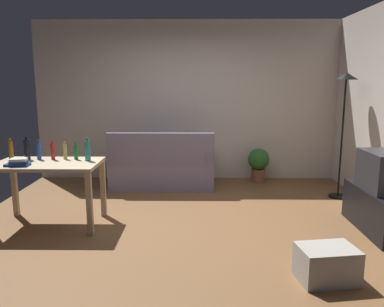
# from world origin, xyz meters

# --- Properties ---
(ground_plane) EXTENTS (5.20, 4.40, 0.02)m
(ground_plane) POSITION_xyz_m (0.00, 0.00, -0.01)
(ground_plane) COLOR brown
(wall_rear) EXTENTS (5.20, 0.10, 2.70)m
(wall_rear) POSITION_xyz_m (0.00, 2.20, 1.35)
(wall_rear) COLOR silver
(wall_rear) RESTS_ON ground_plane
(couch) EXTENTS (1.64, 0.84, 0.92)m
(couch) POSITION_xyz_m (-0.39, 1.59, 0.31)
(couch) COLOR gray
(couch) RESTS_ON ground_plane
(tv_stand) EXTENTS (0.44, 1.10, 0.48)m
(tv_stand) POSITION_xyz_m (2.25, -0.28, 0.24)
(tv_stand) COLOR black
(tv_stand) RESTS_ON ground_plane
(tv) EXTENTS (0.41, 0.60, 0.44)m
(tv) POSITION_xyz_m (2.25, -0.28, 0.70)
(tv) COLOR #2D2D33
(tv) RESTS_ON tv_stand
(torchiere_lamp) EXTENTS (0.32, 0.32, 1.81)m
(torchiere_lamp) POSITION_xyz_m (2.25, 1.01, 1.41)
(torchiere_lamp) COLOR black
(torchiere_lamp) RESTS_ON ground_plane
(desk) EXTENTS (1.20, 0.70, 0.76)m
(desk) POSITION_xyz_m (-1.58, -0.13, 0.65)
(desk) COLOR #C6B28E
(desk) RESTS_ON ground_plane
(potted_plant) EXTENTS (0.36, 0.36, 0.57)m
(potted_plant) POSITION_xyz_m (1.21, 1.90, 0.33)
(potted_plant) COLOR brown
(potted_plant) RESTS_ON ground_plane
(storage_box) EXTENTS (0.53, 0.41, 0.30)m
(storage_box) POSITION_xyz_m (1.27, -1.40, 0.15)
(storage_box) COLOR #A8A399
(storage_box) RESTS_ON ground_plane
(bottle_amber) EXTENTS (0.05, 0.05, 0.27)m
(bottle_amber) POSITION_xyz_m (-2.04, -0.03, 0.88)
(bottle_amber) COLOR #9E6019
(bottle_amber) RESTS_ON desk
(bottle_dark) EXTENTS (0.07, 0.07, 0.28)m
(bottle_dark) POSITION_xyz_m (-1.87, 0.03, 0.88)
(bottle_dark) COLOR black
(bottle_dark) RESTS_ON desk
(bottle_blue) EXTENTS (0.05, 0.05, 0.24)m
(bottle_blue) POSITION_xyz_m (-1.74, 0.04, 0.87)
(bottle_blue) COLOR #2347A3
(bottle_blue) RESTS_ON desk
(bottle_red) EXTENTS (0.05, 0.05, 0.23)m
(bottle_red) POSITION_xyz_m (-1.56, 0.03, 0.86)
(bottle_red) COLOR #AD2323
(bottle_red) RESTS_ON desk
(bottle_squat) EXTENTS (0.05, 0.05, 0.22)m
(bottle_squat) POSITION_xyz_m (-1.42, 0.05, 0.85)
(bottle_squat) COLOR #BCB24C
(bottle_squat) RESTS_ON desk
(bottle_green) EXTENTS (0.05, 0.05, 0.21)m
(bottle_green) POSITION_xyz_m (-1.29, 0.04, 0.85)
(bottle_green) COLOR #1E722D
(bottle_green) RESTS_ON desk
(bottle_tall) EXTENTS (0.07, 0.07, 0.28)m
(bottle_tall) POSITION_xyz_m (-1.13, -0.03, 0.88)
(bottle_tall) COLOR teal
(bottle_tall) RESTS_ON desk
(book_stack) EXTENTS (0.26, 0.20, 0.09)m
(book_stack) POSITION_xyz_m (-1.82, -0.32, 0.80)
(book_stack) COLOR navy
(book_stack) RESTS_ON desk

